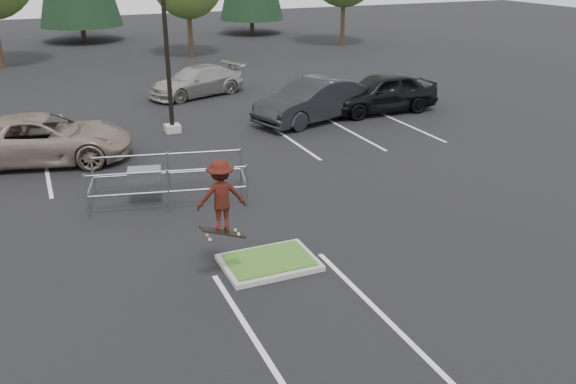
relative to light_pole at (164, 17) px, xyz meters
name	(u,v)px	position (x,y,z in m)	size (l,w,h in m)	color
ground	(269,265)	(-0.50, -12.00, -4.56)	(120.00, 120.00, 0.00)	black
grass_median	(269,262)	(-0.50, -12.00, -4.48)	(2.20, 1.60, 0.16)	gray
stall_lines	(159,188)	(-1.85, -5.98, -4.56)	(22.62, 17.60, 0.01)	silver
light_pole	(164,17)	(0.00, 0.00, 0.00)	(0.70, 0.60, 10.12)	gray
cart_corral	(150,177)	(-2.27, -7.08, -3.76)	(4.75, 2.58, 1.28)	gray
skateboarder	(221,196)	(-1.70, -12.31, -2.48)	(1.12, 0.74, 1.89)	black
car_l_tan	(42,139)	(-5.00, -1.87, -3.73)	(2.76, 5.99, 1.66)	gray
car_r_charc	(313,101)	(6.00, -0.72, -3.66)	(1.91, 5.46, 1.80)	black
car_r_black	(381,93)	(9.50, -0.50, -3.67)	(2.11, 5.24, 1.79)	black
car_far_silver	(198,81)	(2.76, 6.00, -3.82)	(2.06, 5.06, 1.47)	#9B9B96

